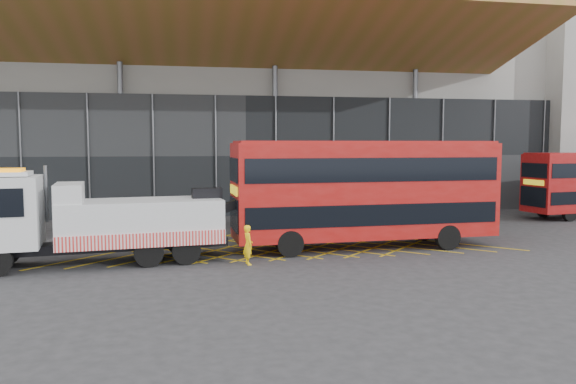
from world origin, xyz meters
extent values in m
plane|color=#29292B|center=(0.00, 0.00, 0.00)|extent=(120.00, 120.00, 0.00)
cube|color=gold|center=(-4.80, 0.00, 0.01)|extent=(7.16, 7.16, 0.01)
cube|color=gold|center=(-4.80, 0.00, 0.01)|extent=(7.16, 7.16, 0.01)
cube|color=gold|center=(-3.20, 0.00, 0.01)|extent=(7.16, 7.16, 0.01)
cube|color=gold|center=(-3.20, 0.00, 0.01)|extent=(7.16, 7.16, 0.01)
cube|color=gold|center=(-1.60, 0.00, 0.01)|extent=(7.16, 7.16, 0.01)
cube|color=gold|center=(-1.60, 0.00, 0.01)|extent=(7.16, 7.16, 0.01)
cube|color=gold|center=(0.00, 0.00, 0.01)|extent=(7.16, 7.16, 0.01)
cube|color=gold|center=(0.00, 0.00, 0.01)|extent=(7.16, 7.16, 0.01)
cube|color=gold|center=(1.60, 0.00, 0.01)|extent=(7.16, 7.16, 0.01)
cube|color=gold|center=(1.60, 0.00, 0.01)|extent=(7.16, 7.16, 0.01)
cube|color=gold|center=(3.20, 0.00, 0.01)|extent=(7.16, 7.16, 0.01)
cube|color=gold|center=(3.20, 0.00, 0.01)|extent=(7.16, 7.16, 0.01)
cube|color=gold|center=(4.80, 0.00, 0.01)|extent=(7.16, 7.16, 0.01)
cube|color=gold|center=(4.80, 0.00, 0.01)|extent=(7.16, 7.16, 0.01)
cube|color=gold|center=(6.40, 0.00, 0.01)|extent=(7.16, 7.16, 0.01)
cube|color=gold|center=(6.40, 0.00, 0.01)|extent=(7.16, 7.16, 0.01)
cube|color=gold|center=(8.00, 0.00, 0.01)|extent=(7.16, 7.16, 0.01)
cube|color=gold|center=(8.00, 0.00, 0.01)|extent=(7.16, 7.16, 0.01)
cube|color=gold|center=(9.60, 0.00, 0.01)|extent=(7.16, 7.16, 0.01)
cube|color=gold|center=(9.60, 0.00, 0.01)|extent=(7.16, 7.16, 0.01)
cube|color=gray|center=(2.00, 19.00, 9.00)|extent=(55.00, 14.00, 18.00)
cube|color=black|center=(2.00, 11.70, 4.00)|extent=(55.00, 0.80, 8.00)
cube|color=olive|center=(0.00, 8.00, 11.50)|extent=(40.00, 11.93, 4.07)
cylinder|color=#595B60|center=(-6.00, 11.50, 5.00)|extent=(0.36, 0.36, 10.00)
cylinder|color=#595B60|center=(4.00, 11.50, 5.00)|extent=(0.36, 0.36, 10.00)
cylinder|color=#595B60|center=(14.00, 11.50, 5.00)|extent=(0.36, 0.36, 10.00)
cube|color=black|center=(-5.32, -2.84, 0.73)|extent=(9.91, 2.21, 0.36)
cube|color=silver|center=(-8.82, -3.27, 2.23)|extent=(2.78, 2.87, 2.70)
cube|color=orange|center=(-8.62, -3.24, 3.82)|extent=(1.08, 1.35, 0.12)
cube|color=silver|center=(-3.88, -2.67, 1.71)|extent=(6.70, 3.35, 1.66)
cube|color=red|center=(-3.72, -3.99, 1.09)|extent=(6.40, 0.83, 0.57)
cube|color=silver|center=(-6.56, -2.99, 2.91)|extent=(1.33, 2.60, 0.73)
cube|color=black|center=(-1.20, -2.34, 2.70)|extent=(1.30, 0.66, 0.52)
cube|color=black|center=(-0.17, -2.22, 2.18)|extent=(2.30, 0.63, 1.12)
cylinder|color=black|center=(-9.16, -2.21, 0.57)|extent=(1.18, 0.50, 1.14)
cylinder|color=black|center=(-2.10, -3.55, 0.57)|extent=(1.18, 0.50, 1.14)
cylinder|color=black|center=(-2.36, -1.39, 0.57)|extent=(1.18, 0.50, 1.14)
cylinder|color=#595B60|center=(-7.61, -2.07, 2.80)|extent=(0.15, 0.15, 2.28)
cube|color=#9E0F0C|center=(6.06, -1.47, 2.71)|extent=(12.20, 3.29, 4.27)
cube|color=black|center=(6.06, -1.47, 1.70)|extent=(11.72, 3.33, 0.93)
cube|color=black|center=(6.06, -1.47, 3.68)|extent=(11.72, 3.33, 1.04)
cube|color=black|center=(0.00, -1.71, 1.76)|extent=(0.16, 2.47, 1.43)
cube|color=black|center=(0.00, -1.71, 3.68)|extent=(0.16, 2.47, 1.04)
cube|color=yellow|center=(-0.01, -1.71, 2.80)|extent=(0.14, 1.96, 0.38)
cube|color=#9E0F0C|center=(6.06, -1.47, 4.87)|extent=(11.95, 3.06, 0.13)
cylinder|color=black|center=(2.27, -2.87, 0.57)|extent=(1.16, 0.38, 1.14)
cylinder|color=black|center=(2.17, -0.37, 0.57)|extent=(1.16, 0.38, 1.14)
cylinder|color=black|center=(9.63, -2.58, 0.57)|extent=(1.16, 0.38, 1.14)
cylinder|color=black|center=(9.53, -0.07, 0.57)|extent=(1.16, 0.38, 1.14)
cube|color=black|center=(19.39, 5.48, 1.51)|extent=(0.38, 2.10, 1.23)
cube|color=black|center=(19.39, 5.48, 3.16)|extent=(0.38, 2.10, 0.90)
cube|color=yellow|center=(19.38, 5.48, 2.41)|extent=(0.31, 1.68, 0.33)
cylinder|color=black|center=(21.43, 4.72, 0.49)|extent=(1.01, 0.43, 0.98)
cylinder|color=black|center=(21.11, 6.80, 0.49)|extent=(1.01, 0.43, 0.98)
imported|color=yellow|center=(0.34, -4.02, 0.79)|extent=(0.48, 0.64, 1.59)
camera|label=1|loc=(-2.20, -26.01, 4.81)|focal=35.00mm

